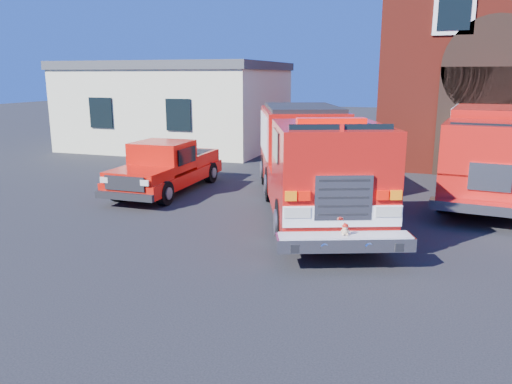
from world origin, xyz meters
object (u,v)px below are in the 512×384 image
(side_building, at_px, (179,104))
(fire_engine, at_px, (311,158))
(secondary_truck, at_px, (492,148))
(pickup_truck, at_px, (167,168))

(side_building, relative_size, fire_engine, 1.09)
(side_building, bearing_deg, secondary_truck, -25.35)
(fire_engine, bearing_deg, secondary_truck, 35.89)
(side_building, distance_m, pickup_truck, 10.82)
(pickup_truck, xyz_separation_m, secondary_truck, (9.88, 2.96, 0.68))
(fire_engine, bearing_deg, side_building, 131.94)
(fire_engine, xyz_separation_m, secondary_truck, (4.99, 3.61, 0.02))
(fire_engine, height_order, secondary_truck, fire_engine)
(fire_engine, height_order, pickup_truck, fire_engine)
(side_building, xyz_separation_m, pickup_truck, (4.46, -9.75, -1.42))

